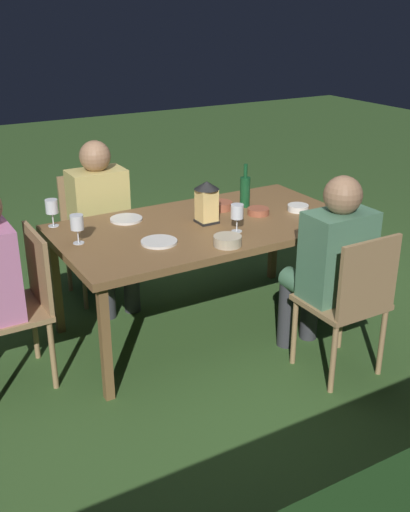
# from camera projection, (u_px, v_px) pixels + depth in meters

# --- Properties ---
(ground_plane) EXTENTS (16.00, 16.00, 0.00)m
(ground_plane) POSITION_uv_depth(u_px,v_px,m) (205.00, 326.00, 4.04)
(ground_plane) COLOR #385B28
(dining_table) EXTENTS (1.84, 0.98, 0.73)m
(dining_table) POSITION_uv_depth(u_px,v_px,m) (205.00, 231.00, 3.78)
(dining_table) COLOR brown
(dining_table) RESTS_ON ground
(chair_head_far) EXTENTS (0.40, 0.42, 0.87)m
(chair_head_far) POSITION_uv_depth(u_px,v_px,m) (20.00, 301.00, 3.31)
(chair_head_far) COLOR #9E7A51
(chair_head_far) RESTS_ON ground
(chair_side_left_b) EXTENTS (0.42, 0.40, 0.87)m
(chair_side_left_b) POSITION_uv_depth(u_px,v_px,m) (94.00, 229.00, 4.37)
(chair_side_left_b) COLOR #9E7A51
(chair_side_left_b) RESTS_ON ground
(person_in_mustard) EXTENTS (0.38, 0.47, 1.15)m
(person_in_mustard) POSITION_uv_depth(u_px,v_px,m) (102.00, 217.00, 4.15)
(person_in_mustard) COLOR tan
(person_in_mustard) RESTS_ON ground
(chair_side_right_a) EXTENTS (0.42, 0.40, 0.87)m
(chair_side_right_a) POSITION_uv_depth(u_px,v_px,m) (350.00, 299.00, 3.34)
(chair_side_right_a) COLOR #9E7A51
(chair_side_right_a) RESTS_ON ground
(person_in_green) EXTENTS (0.38, 0.47, 1.15)m
(person_in_green) POSITION_uv_depth(u_px,v_px,m) (329.00, 261.00, 3.44)
(person_in_green) COLOR #4C7A5B
(person_in_green) RESTS_ON ground
(lantern_centerpiece) EXTENTS (0.15, 0.15, 0.27)m
(lantern_centerpiece) POSITION_uv_depth(u_px,v_px,m) (207.00, 200.00, 3.72)
(lantern_centerpiece) COLOR black
(lantern_centerpiece) RESTS_ON dining_table
(green_bottle_on_table) EXTENTS (0.07, 0.07, 0.29)m
(green_bottle_on_table) POSITION_uv_depth(u_px,v_px,m) (245.00, 191.00, 4.03)
(green_bottle_on_table) COLOR #144723
(green_bottle_on_table) RESTS_ON dining_table
(wine_glass_a) EXTENTS (0.08, 0.08, 0.17)m
(wine_glass_a) POSITION_uv_depth(u_px,v_px,m) (77.00, 224.00, 3.41)
(wine_glass_a) COLOR silver
(wine_glass_a) RESTS_ON dining_table
(wine_glass_b) EXTENTS (0.08, 0.08, 0.17)m
(wine_glass_b) POSITION_uv_depth(u_px,v_px,m) (52.00, 208.00, 3.67)
(wine_glass_b) COLOR silver
(wine_glass_b) RESTS_ON dining_table
(wine_glass_c) EXTENTS (0.08, 0.08, 0.17)m
(wine_glass_c) POSITION_uv_depth(u_px,v_px,m) (237.00, 213.00, 3.59)
(wine_glass_c) COLOR silver
(wine_glass_c) RESTS_ON dining_table
(plate_a) EXTENTS (0.20, 0.20, 0.01)m
(plate_a) POSITION_uv_depth(u_px,v_px,m) (126.00, 219.00, 3.82)
(plate_a) COLOR silver
(plate_a) RESTS_ON dining_table
(plate_b) EXTENTS (0.21, 0.21, 0.01)m
(plate_b) POSITION_uv_depth(u_px,v_px,m) (159.00, 242.00, 3.45)
(plate_b) COLOR silver
(plate_b) RESTS_ON dining_table
(bowl_olives) EXTENTS (0.14, 0.14, 0.04)m
(bowl_olives) POSITION_uv_depth(u_px,v_px,m) (258.00, 211.00, 3.92)
(bowl_olives) COLOR #9E5138
(bowl_olives) RESTS_ON dining_table
(bowl_bread) EXTENTS (0.14, 0.14, 0.04)m
(bowl_bread) POSITION_uv_depth(u_px,v_px,m) (298.00, 208.00, 3.98)
(bowl_bread) COLOR silver
(bowl_bread) RESTS_ON dining_table
(bowl_salad) EXTENTS (0.16, 0.16, 0.06)m
(bowl_salad) POSITION_uv_depth(u_px,v_px,m) (228.00, 240.00, 3.41)
(bowl_salad) COLOR #BCAD8E
(bowl_salad) RESTS_ON dining_table
(bowl_dip) EXTENTS (0.16, 0.16, 0.05)m
(bowl_dip) POSITION_uv_depth(u_px,v_px,m) (220.00, 205.00, 4.01)
(bowl_dip) COLOR #9E5138
(bowl_dip) RESTS_ON dining_table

